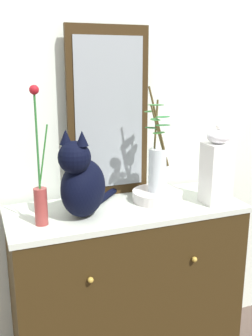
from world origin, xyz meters
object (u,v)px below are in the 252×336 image
(mirror_leaning, at_px, (108,114))
(bowl_porcelain, at_px, (157,196))
(cat_sitting, at_px, (82,182))
(vase_glass_clear, at_px, (158,165))
(sideboard, at_px, (126,295))
(vase_slim_green, at_px, (40,193))
(jar_lidded_porcelain, at_px, (216,168))

(mirror_leaning, distance_m, bowl_porcelain, 0.45)
(cat_sitting, relative_size, vase_glass_clear, 0.81)
(sideboard, relative_size, vase_slim_green, 1.93)
(vase_slim_green, relative_size, jar_lidded_porcelain, 1.51)
(mirror_leaning, relative_size, cat_sitting, 2.02)
(vase_slim_green, distance_m, bowl_porcelain, 0.57)
(sideboard, height_order, vase_glass_clear, vase_glass_clear)
(sideboard, relative_size, mirror_leaning, 1.34)
(mirror_leaning, bearing_deg, jar_lidded_porcelain, -34.68)
(sideboard, distance_m, jar_lidded_porcelain, 0.74)
(cat_sitting, distance_m, bowl_porcelain, 0.40)
(mirror_leaning, distance_m, vase_glass_clear, 0.33)
(sideboard, xyz_separation_m, mirror_leaning, (-0.01, 0.19, 0.85))
(cat_sitting, distance_m, jar_lidded_porcelain, 0.62)
(cat_sitting, distance_m, vase_slim_green, 0.18)
(mirror_leaning, bearing_deg, bowl_porcelain, -43.15)
(jar_lidded_porcelain, bearing_deg, cat_sitting, 174.99)
(sideboard, xyz_separation_m, bowl_porcelain, (0.17, 0.02, 0.48))
(vase_slim_green, height_order, bowl_porcelain, vase_slim_green)
(vase_slim_green, height_order, vase_glass_clear, vase_slim_green)
(mirror_leaning, distance_m, vase_slim_green, 0.52)
(vase_glass_clear, xyz_separation_m, jar_lidded_porcelain, (0.24, -0.12, -0.01))
(vase_glass_clear, distance_m, jar_lidded_porcelain, 0.27)
(cat_sitting, bearing_deg, vase_slim_green, -172.05)
(cat_sitting, xyz_separation_m, vase_slim_green, (-0.18, -0.02, -0.02))
(cat_sitting, xyz_separation_m, vase_glass_clear, (0.38, 0.06, 0.02))
(vase_glass_clear, bearing_deg, bowl_porcelain, 48.70)
(jar_lidded_porcelain, bearing_deg, bowl_porcelain, 153.20)
(vase_glass_clear, bearing_deg, sideboard, -173.08)
(mirror_leaning, distance_m, jar_lidded_porcelain, 0.56)
(sideboard, relative_size, vase_glass_clear, 2.20)
(cat_sitting, bearing_deg, vase_glass_clear, 9.55)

